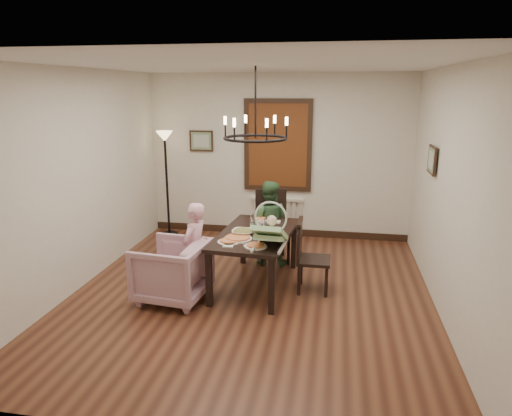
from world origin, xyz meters
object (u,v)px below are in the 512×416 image
(chair_far, at_px, (273,226))
(baby_bouncer, at_px, (270,232))
(dining_table, at_px, (256,239))
(elderly_woman, at_px, (195,257))
(seated_man, at_px, (268,230))
(floor_lamp, at_px, (167,185))
(drinking_glass, at_px, (254,227))
(armchair, at_px, (172,271))
(chair_right, at_px, (314,256))

(chair_far, relative_size, baby_bouncer, 1.91)
(chair_far, distance_m, baby_bouncer, 1.49)
(dining_table, xyz_separation_m, elderly_woman, (-0.70, -0.40, -0.15))
(seated_man, bearing_deg, floor_lamp, -29.45)
(seated_man, xyz_separation_m, drinking_glass, (-0.07, -0.81, 0.29))
(dining_table, distance_m, armchair, 1.14)
(armchair, bearing_deg, elderly_woman, 132.40)
(armchair, relative_size, baby_bouncer, 1.44)
(elderly_woman, distance_m, seated_man, 1.42)
(chair_far, bearing_deg, baby_bouncer, -102.40)
(dining_table, relative_size, drinking_glass, 11.38)
(seated_man, xyz_separation_m, floor_lamp, (-1.95, 1.05, 0.38))
(baby_bouncer, height_order, drinking_glass, baby_bouncer)
(chair_right, relative_size, armchair, 1.16)
(elderly_woman, distance_m, floor_lamp, 2.60)
(seated_man, relative_size, floor_lamp, 0.58)
(seated_man, bearing_deg, baby_bouncer, 98.46)
(seated_man, distance_m, drinking_glass, 0.86)
(dining_table, distance_m, chair_far, 0.94)
(chair_right, bearing_deg, chair_far, 34.46)
(chair_right, bearing_deg, dining_table, 87.68)
(elderly_woman, relative_size, seated_man, 0.95)
(dining_table, height_order, floor_lamp, floor_lamp)
(dining_table, xyz_separation_m, seated_man, (0.04, 0.80, -0.13))
(dining_table, height_order, chair_right, chair_right)
(chair_far, height_order, baby_bouncer, baby_bouncer)
(elderly_woman, bearing_deg, chair_right, 118.54)
(seated_man, relative_size, baby_bouncer, 1.84)
(elderly_woman, bearing_deg, baby_bouncer, 98.11)
(floor_lamp, bearing_deg, seated_man, -28.38)
(chair_far, height_order, floor_lamp, floor_lamp)
(dining_table, relative_size, seated_man, 1.57)
(chair_right, bearing_deg, elderly_woman, 104.20)
(chair_far, xyz_separation_m, chair_right, (0.66, -0.95, -0.07))
(dining_table, distance_m, baby_bouncer, 0.63)
(armchair, distance_m, drinking_glass, 1.17)
(elderly_woman, distance_m, drinking_glass, 0.84)
(chair_far, xyz_separation_m, elderly_woman, (-0.80, -1.33, -0.04))
(elderly_woman, xyz_separation_m, floor_lamp, (-1.21, 2.26, 0.40))
(dining_table, relative_size, armchair, 1.99)
(elderly_woman, distance_m, baby_bouncer, 1.05)
(floor_lamp, bearing_deg, baby_bouncer, -47.43)
(dining_table, distance_m, chair_right, 0.78)
(chair_right, relative_size, elderly_woman, 0.95)
(drinking_glass, distance_m, floor_lamp, 2.65)
(seated_man, distance_m, baby_bouncer, 1.39)
(baby_bouncer, relative_size, floor_lamp, 0.32)
(seated_man, bearing_deg, chair_right, 129.79)
(dining_table, bearing_deg, chair_far, 88.10)
(chair_far, relative_size, armchair, 1.32)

